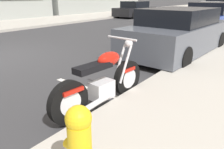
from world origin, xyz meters
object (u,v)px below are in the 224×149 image
object	(u,v)px
parked_car_near_corner	(179,33)
fire_hydrant	(80,142)
car_opposite_curb	(135,10)
parked_car_far_down_curb	(209,19)
parked_motorcycle	(103,83)
crossing_truck	(219,2)

from	to	relation	value
parked_car_near_corner	fire_hydrant	size ratio (longest dim) A/B	6.10
parked_car_near_corner	car_opposite_curb	size ratio (longest dim) A/B	1.02
parked_car_far_down_curb	car_opposite_curb	xyz separation A→B (m)	(5.86, 7.92, -0.05)
parked_motorcycle	parked_car_near_corner	xyz separation A→B (m)	(4.35, 0.36, 0.26)
parked_motorcycle	parked_car_near_corner	bearing A→B (deg)	9.79
parked_car_far_down_curb	car_opposite_curb	distance (m)	9.85
parked_car_far_down_curb	crossing_truck	size ratio (longest dim) A/B	0.81
crossing_truck	fire_hydrant	world-z (taller)	crossing_truck
car_opposite_curb	fire_hydrant	distance (m)	19.49
parked_car_far_down_curb	crossing_truck	bearing A→B (deg)	13.32
crossing_truck	car_opposite_curb	size ratio (longest dim) A/B	1.12
crossing_truck	parked_car_near_corner	bearing A→B (deg)	94.34
parked_motorcycle	parked_car_far_down_curb	bearing A→B (deg)	9.48
parked_car_near_corner	fire_hydrant	bearing A→B (deg)	-164.15
parked_motorcycle	car_opposite_curb	xyz separation A→B (m)	(15.49, 8.67, 0.21)
parked_car_near_corner	parked_car_far_down_curb	world-z (taller)	parked_car_far_down_curb
parked_car_near_corner	crossing_truck	xyz separation A→B (m)	(30.72, 5.35, 0.27)
parked_motorcycle	car_opposite_curb	size ratio (longest dim) A/B	0.45
parked_car_near_corner	crossing_truck	world-z (taller)	crossing_truck
parked_motorcycle	parked_car_far_down_curb	world-z (taller)	parked_car_far_down_curb
crossing_truck	fire_hydrant	bearing A→B (deg)	94.74
parked_motorcycle	parked_car_near_corner	world-z (taller)	parked_car_near_corner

